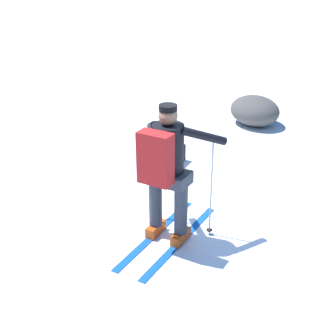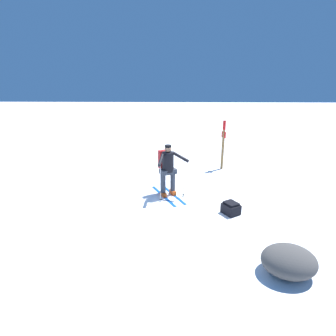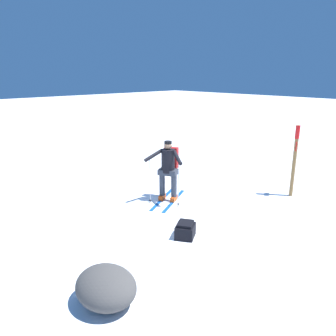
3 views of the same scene
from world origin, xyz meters
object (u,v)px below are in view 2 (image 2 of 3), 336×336
Objects in this scene: dropped_backpack at (231,208)px; trail_marker at (223,141)px; skier at (167,167)px; rock_boulder at (289,261)px.

trail_marker is (0.37, 3.82, 0.99)m from dropped_backpack.
trail_marker is at bearing 51.58° from skier.
trail_marker is 6.18m from rock_boulder.
trail_marker is (2.10, 2.65, 0.22)m from skier.
rock_boulder is (0.59, -2.29, 0.11)m from dropped_backpack.
rock_boulder is at bearing -56.20° from skier.
dropped_backpack is 3.96m from trail_marker.
rock_boulder reaches higher than dropped_backpack.
skier is at bearing -128.42° from trail_marker.
skier reaches higher than rock_boulder.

